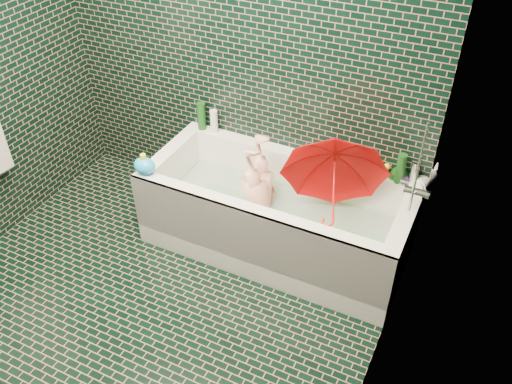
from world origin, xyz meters
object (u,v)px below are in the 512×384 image
at_px(bathtub, 276,222).
at_px(bath_toy, 144,165).
at_px(child, 261,205).
at_px(umbrella, 334,187).
at_px(rubber_duck, 382,170).

height_order(bathtub, bath_toy, bath_toy).
distance_m(child, bath_toy, 0.79).
xyz_separation_m(bathtub, bath_toy, (-0.78, -0.29, 0.40)).
bearing_deg(child, umbrella, 89.97).
height_order(child, bath_toy, bath_toy).
xyz_separation_m(bathtub, child, (-0.12, 0.01, 0.10)).
bearing_deg(bath_toy, rubber_duck, 33.04).
height_order(rubber_duck, bath_toy, bath_toy).
xyz_separation_m(child, umbrella, (0.48, -0.01, 0.31)).
height_order(bathtub, umbrella, umbrella).
bearing_deg(rubber_duck, bath_toy, -165.33).
distance_m(child, umbrella, 0.57).
distance_m(bathtub, umbrella, 0.55).
bearing_deg(rubber_duck, umbrella, -131.26).
bearing_deg(bathtub, rubber_duck, 31.47).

